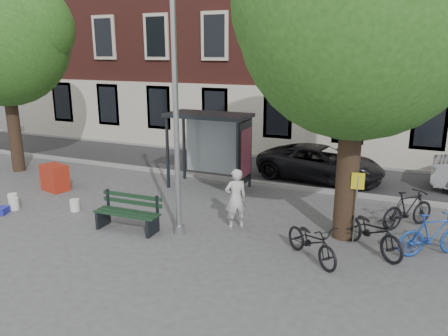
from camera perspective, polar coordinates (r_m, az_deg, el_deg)
name	(u,v)px	position (r m, az deg, el deg)	size (l,w,h in m)	color
ground	(179,234)	(11.71, -5.85, -8.53)	(90.00, 90.00, 0.00)	#4C4C4F
road	(263,169)	(17.80, 5.09, -0.19)	(40.00, 4.00, 0.01)	#28282B
curb_near	(246,181)	(15.97, 2.84, -1.74)	(40.00, 0.25, 0.12)	gray
curb_far	(277,157)	(19.64, 6.93, 1.38)	(40.00, 0.25, 0.12)	gray
building_row	(305,1)	(23.08, 10.52, 20.63)	(30.00, 8.00, 14.00)	brown
lamppost	(176,130)	(10.90, -6.24, 5.00)	(0.28, 0.35, 6.11)	#9EA0A3
tree_right	(360,7)	(10.84, 17.37, 19.41)	(5.76, 5.60, 8.20)	black
tree_left	(0,36)	(18.81, -27.22, 15.13)	(5.18, 4.86, 7.40)	black
bus_shelter	(220,134)	(14.94, -0.47, 4.45)	(2.85, 1.45, 2.62)	#1E2328
painter	(236,199)	(11.77, 1.54, -4.01)	(0.60, 0.40, 1.66)	silver
bench	(128,214)	(12.04, -12.41, -5.94)	(1.84, 0.65, 0.94)	#1E2328
bike_a	(312,241)	(10.30, 11.39, -9.35)	(0.62, 1.78, 0.94)	black
bike_b	(433,235)	(11.39, 25.63, -7.85)	(0.49, 1.75, 1.05)	#1C429C
bike_c	(372,231)	(11.06, 18.73, -7.77)	(0.71, 2.02, 1.06)	black
bike_d	(408,209)	(12.86, 22.91, -4.96)	(0.50, 1.76, 1.06)	black
car_dark	(320,163)	(16.60, 12.48, 0.65)	(2.12, 4.60, 1.28)	black
red_stand	(55,178)	(16.09, -21.22, -1.19)	(0.90, 0.60, 0.90)	#A52716
bucket_a	(14,204)	(14.73, -25.74, -4.24)	(0.28, 0.28, 0.36)	white
bucket_b	(13,199)	(15.18, -25.87, -3.71)	(0.28, 0.28, 0.36)	white
bucket_c	(75,205)	(13.91, -18.91, -4.62)	(0.28, 0.28, 0.36)	white
notice_sign	(357,193)	(11.16, 16.96, -3.18)	(0.31, 0.08, 1.82)	#9EA0A3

